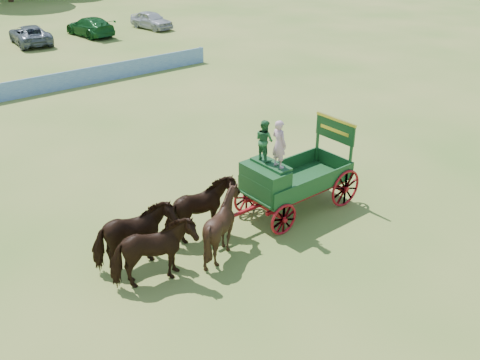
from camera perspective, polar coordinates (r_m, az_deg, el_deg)
name	(u,v)px	position (r m, az deg, el deg)	size (l,w,h in m)	color
ground	(224,224)	(18.23, -1.74, -4.68)	(160.00, 160.00, 0.00)	#998D45
horse_lead_left	(153,253)	(15.16, -9.22, -7.74)	(1.09, 2.40, 2.03)	black
horse_lead_right	(134,237)	(15.98, -11.25, -5.94)	(1.09, 2.40, 2.03)	black
horse_wheel_left	(222,225)	(16.24, -1.92, -4.79)	(1.64, 1.84, 2.03)	black
horse_wheel_right	(201,211)	(17.01, -4.17, -3.27)	(1.09, 2.40, 2.03)	black
farm_dray	(282,174)	(18.04, 4.51, 0.60)	(6.00, 2.00, 3.73)	#9D0F11
sponsor_banner	(14,90)	(32.79, -23.01, 8.80)	(26.00, 0.08, 1.05)	#1D4F9D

